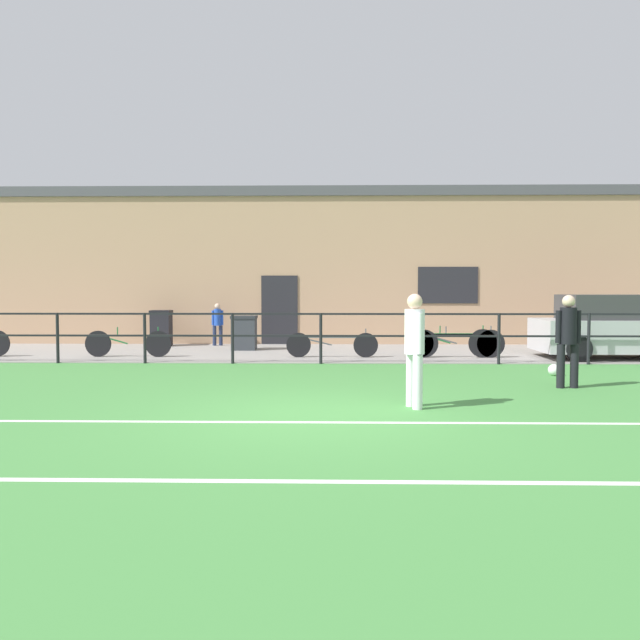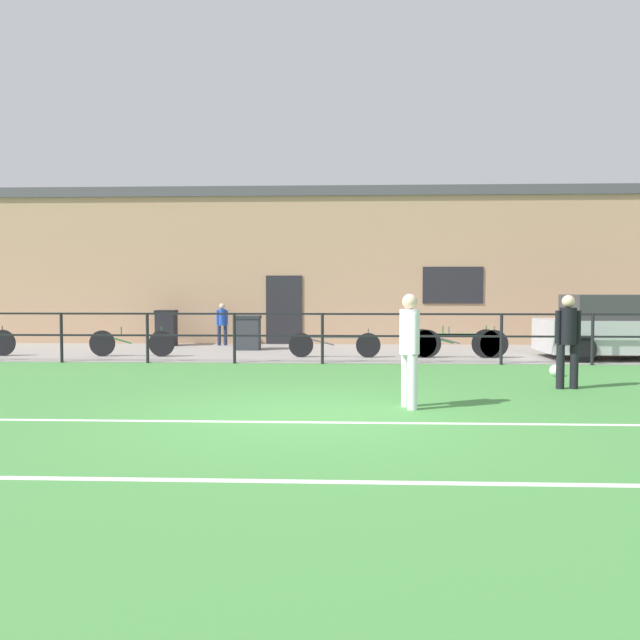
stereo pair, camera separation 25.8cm
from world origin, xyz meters
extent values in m
cube|color=#478C42|center=(0.00, 0.00, -0.02)|extent=(60.00, 44.00, 0.04)
cube|color=white|center=(0.00, -0.43, 0.00)|extent=(36.00, 0.11, 0.00)
cube|color=white|center=(0.00, -2.94, 0.00)|extent=(36.00, 0.11, 0.00)
cube|color=gray|center=(0.00, 8.50, 0.01)|extent=(48.00, 5.00, 0.02)
cylinder|color=black|center=(-6.00, 6.00, 0.57)|extent=(0.07, 0.07, 1.15)
cylinder|color=black|center=(-4.00, 6.00, 0.57)|extent=(0.07, 0.07, 1.15)
cylinder|color=black|center=(-2.00, 6.00, 0.57)|extent=(0.07, 0.07, 1.15)
cylinder|color=black|center=(0.00, 6.00, 0.57)|extent=(0.07, 0.07, 1.15)
cylinder|color=black|center=(2.00, 6.00, 0.57)|extent=(0.07, 0.07, 1.15)
cylinder|color=black|center=(4.00, 6.00, 0.57)|extent=(0.07, 0.07, 1.15)
cylinder|color=black|center=(6.00, 6.00, 0.57)|extent=(0.07, 0.07, 1.15)
cube|color=black|center=(0.00, 6.00, 1.13)|extent=(36.00, 0.04, 0.04)
cube|color=black|center=(0.00, 6.00, 0.63)|extent=(36.00, 0.04, 0.04)
cube|color=tan|center=(0.00, 12.20, 2.25)|extent=(28.00, 2.40, 4.49)
cube|color=#232328|center=(-1.35, 10.98, 1.05)|extent=(1.10, 0.04, 2.10)
cube|color=#232328|center=(3.73, 10.98, 1.81)|extent=(1.80, 0.04, 1.10)
cube|color=#4C4C51|center=(0.00, 12.20, 4.64)|extent=(28.00, 2.56, 0.30)
cylinder|color=black|center=(4.16, 2.50, 0.38)|extent=(0.14, 0.14, 0.75)
cylinder|color=black|center=(4.40, 2.52, 0.38)|extent=(0.14, 0.14, 0.75)
cylinder|color=black|center=(4.28, 2.51, 1.06)|extent=(0.28, 0.28, 0.62)
sphere|color=beige|center=(4.28, 2.51, 1.48)|extent=(0.21, 0.21, 0.21)
cylinder|color=black|center=(4.11, 2.50, 1.05)|extent=(0.10, 0.10, 0.56)
cylinder|color=black|center=(4.45, 2.52, 1.05)|extent=(0.10, 0.10, 0.56)
cylinder|color=white|center=(1.47, 0.49, 0.38)|extent=(0.14, 0.14, 0.77)
cylinder|color=white|center=(1.40, 0.72, 0.38)|extent=(0.14, 0.14, 0.77)
cylinder|color=white|center=(1.44, 0.61, 1.08)|extent=(0.28, 0.28, 0.63)
sphere|color=beige|center=(1.44, 0.61, 1.51)|extent=(0.22, 0.22, 0.22)
cylinder|color=white|center=(1.48, 0.44, 1.07)|extent=(0.10, 0.10, 0.57)
cylinder|color=white|center=(1.39, 0.77, 1.07)|extent=(0.10, 0.10, 0.57)
sphere|color=white|center=(4.59, 4.10, 0.11)|extent=(0.23, 0.23, 0.23)
cylinder|color=#232D4C|center=(-3.06, 10.49, 0.32)|extent=(0.11, 0.11, 0.59)
cylinder|color=#232D4C|center=(-3.24, 10.45, 0.32)|extent=(0.11, 0.11, 0.59)
cylinder|color=blue|center=(-3.15, 10.47, 0.86)|extent=(0.22, 0.22, 0.49)
sphere|color=beige|center=(-3.15, 10.47, 1.18)|extent=(0.17, 0.17, 0.17)
cylinder|color=blue|center=(-3.02, 10.50, 0.84)|extent=(0.08, 0.08, 0.44)
cylinder|color=blue|center=(-3.28, 10.44, 0.84)|extent=(0.08, 0.08, 0.44)
cube|color=#B7B7BC|center=(7.30, 7.19, 0.57)|extent=(4.10, 1.77, 0.78)
cube|color=#373738|center=(7.10, 7.19, 1.26)|extent=(2.46, 1.48, 0.59)
cylinder|color=black|center=(5.91, 6.34, 0.32)|extent=(0.60, 0.18, 0.60)
cylinder|color=black|center=(5.91, 8.04, 0.32)|extent=(0.60, 0.18, 0.60)
cylinder|color=black|center=(-8.04, 7.20, 0.35)|extent=(0.66, 0.04, 0.66)
cylinder|color=#4C5156|center=(-8.04, 7.20, 0.63)|extent=(0.03, 0.03, 0.28)
cylinder|color=black|center=(2.50, 7.20, 0.36)|extent=(0.68, 0.04, 0.68)
cylinder|color=black|center=(4.11, 7.20, 0.36)|extent=(0.68, 0.04, 0.68)
cube|color=#4C5156|center=(3.31, 7.20, 0.58)|extent=(1.26, 0.04, 0.04)
cube|color=#4C5156|center=(2.90, 7.20, 0.47)|extent=(0.79, 0.03, 0.25)
cylinder|color=#4C5156|center=(3.02, 7.20, 0.68)|extent=(0.03, 0.03, 0.20)
cylinder|color=#4C5156|center=(4.11, 7.20, 0.65)|extent=(0.03, 0.03, 0.28)
cylinder|color=black|center=(-0.57, 7.20, 0.32)|extent=(0.60, 0.04, 0.60)
cylinder|color=black|center=(1.07, 7.20, 0.32)|extent=(0.60, 0.04, 0.60)
cube|color=#4C5156|center=(0.25, 7.20, 0.52)|extent=(1.28, 0.04, 0.04)
cube|color=#4C5156|center=(-0.16, 7.20, 0.42)|extent=(0.81, 0.03, 0.22)
cylinder|color=#4C5156|center=(-0.03, 7.20, 0.62)|extent=(0.03, 0.03, 0.20)
cylinder|color=#4C5156|center=(1.07, 7.20, 0.59)|extent=(0.03, 0.03, 0.28)
cylinder|color=black|center=(2.38, 7.20, 0.37)|extent=(0.70, 0.04, 0.70)
cylinder|color=black|center=(3.92, 7.20, 0.37)|extent=(0.70, 0.04, 0.70)
cube|color=#1E6633|center=(3.15, 7.20, 0.60)|extent=(1.20, 0.04, 0.04)
cube|color=#1E6633|center=(2.76, 7.20, 0.48)|extent=(0.75, 0.03, 0.25)
cylinder|color=#1E6633|center=(2.88, 7.20, 0.70)|extent=(0.03, 0.03, 0.20)
cylinder|color=#1E6633|center=(3.92, 7.20, 0.67)|extent=(0.03, 0.03, 0.28)
cylinder|color=black|center=(-5.52, 7.20, 0.34)|extent=(0.64, 0.04, 0.64)
cylinder|color=black|center=(-4.02, 7.20, 0.34)|extent=(0.64, 0.04, 0.64)
cube|color=#1E6633|center=(-4.77, 7.20, 0.55)|extent=(1.16, 0.04, 0.04)
cube|color=#1E6633|center=(-5.14, 7.20, 0.45)|extent=(0.73, 0.03, 0.23)
cylinder|color=#1E6633|center=(-5.03, 7.20, 0.65)|extent=(0.03, 0.03, 0.20)
cylinder|color=#1E6633|center=(-4.02, 7.20, 0.62)|extent=(0.03, 0.03, 0.28)
cube|color=#33383D|center=(-2.17, 9.12, 0.45)|extent=(0.65, 0.55, 0.86)
cube|color=#282C30|center=(-2.17, 9.12, 0.92)|extent=(0.69, 0.58, 0.08)
cube|color=black|center=(-4.77, 10.27, 0.51)|extent=(0.56, 0.47, 0.97)
cube|color=black|center=(-4.77, 10.27, 1.03)|extent=(0.59, 0.50, 0.08)
camera|label=1|loc=(0.30, -8.49, 1.68)|focal=36.17mm
camera|label=2|loc=(0.55, -8.48, 1.68)|focal=36.17mm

